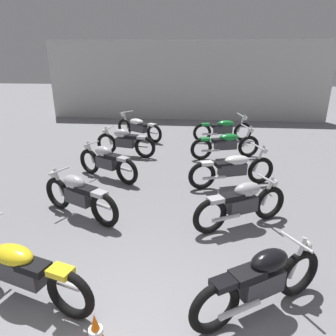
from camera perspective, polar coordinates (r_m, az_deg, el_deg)
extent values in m
cube|color=#BCBAB7|center=(14.88, 3.34, 15.87)|extent=(13.06, 0.24, 3.60)
torus|color=black|center=(4.07, -17.73, -21.54)|extent=(0.67, 0.30, 0.67)
cube|color=#38383D|center=(4.46, -25.62, -16.94)|extent=(0.70, 0.42, 0.28)
ellipsoid|color=yellow|center=(4.41, -26.97, -14.19)|extent=(0.67, 0.48, 0.22)
cube|color=black|center=(4.24, -23.83, -16.43)|extent=(0.45, 0.35, 0.10)
cube|color=yellow|center=(3.94, -19.39, -17.75)|extent=(0.33, 0.27, 0.08)
cylinder|color=silver|center=(4.29, -19.25, -19.57)|extent=(0.55, 0.23, 0.07)
torus|color=black|center=(6.64, -19.84, -4.44)|extent=(0.65, 0.41, 0.67)
torus|color=black|center=(5.73, -11.77, -7.66)|extent=(0.65, 0.41, 0.67)
cylinder|color=silver|center=(6.48, -19.68, -2.53)|extent=(0.25, 0.17, 0.56)
cube|color=#38383D|center=(6.13, -16.20, -5.11)|extent=(0.62, 0.48, 0.28)
ellipsoid|color=#B7B7BC|center=(6.09, -17.08, -2.49)|extent=(0.59, 0.49, 0.26)
cube|color=black|center=(5.89, -14.98, -3.90)|extent=(0.47, 0.40, 0.10)
cube|color=#B7B7BC|center=(5.67, -12.71, -4.70)|extent=(0.34, 0.31, 0.08)
cylinder|color=silver|center=(6.34, -19.62, -0.49)|extent=(0.25, 0.44, 0.04)
sphere|color=white|center=(6.54, -20.58, -1.13)|extent=(0.14, 0.14, 0.14)
cylinder|color=silver|center=(5.98, -12.61, -6.69)|extent=(0.52, 0.32, 0.07)
torus|color=black|center=(8.33, -14.41, 1.19)|extent=(0.64, 0.42, 0.67)
torus|color=black|center=(7.45, -7.69, -0.64)|extent=(0.64, 0.42, 0.67)
cylinder|color=silver|center=(8.19, -14.20, 2.80)|extent=(0.25, 0.18, 0.56)
cube|color=#38383D|center=(7.84, -11.29, 1.01)|extent=(0.62, 0.48, 0.28)
ellipsoid|color=#B7B7BC|center=(7.82, -11.95, 3.08)|extent=(0.59, 0.49, 0.26)
cube|color=black|center=(7.63, -10.22, 2.12)|extent=(0.47, 0.40, 0.10)
cube|color=#B7B7BC|center=(7.41, -8.38, 1.68)|extent=(0.34, 0.31, 0.08)
cylinder|color=silver|center=(8.07, -14.07, 4.49)|extent=(0.26, 0.44, 0.04)
sphere|color=white|center=(8.25, -14.94, 3.89)|extent=(0.14, 0.14, 0.14)
cylinder|color=silver|center=(7.70, -8.44, -0.11)|extent=(0.52, 0.32, 0.07)
torus|color=black|center=(9.87, -11.35, 4.46)|extent=(0.68, 0.25, 0.67)
torus|color=black|center=(9.33, -4.31, 3.87)|extent=(0.68, 0.25, 0.67)
cylinder|color=silver|center=(9.77, -11.04, 5.89)|extent=(0.25, 0.12, 0.56)
cube|color=#38383D|center=(9.55, -7.96, 4.76)|extent=(0.61, 0.35, 0.28)
ellipsoid|color=#B7B7BC|center=(9.53, -8.58, 6.42)|extent=(0.57, 0.38, 0.26)
cube|color=black|center=(9.41, -6.80, 5.83)|extent=(0.44, 0.32, 0.10)
cube|color=#B7B7BC|center=(9.28, -4.93, 5.69)|extent=(0.32, 0.25, 0.08)
cylinder|color=silver|center=(9.68, -10.83, 7.36)|extent=(0.14, 0.48, 0.04)
sphere|color=white|center=(9.80, -11.82, 6.73)|extent=(0.14, 0.14, 0.14)
cylinder|color=silver|center=(9.54, -5.41, 4.09)|extent=(0.55, 0.18, 0.07)
torus|color=black|center=(11.96, -8.10, 7.45)|extent=(0.63, 0.45, 0.67)
torus|color=black|center=(10.96, -2.57, 6.43)|extent=(0.63, 0.45, 0.67)
cylinder|color=silver|center=(11.84, -7.90, 8.86)|extent=(0.27, 0.21, 0.66)
cube|color=#38383D|center=(11.42, -5.47, 7.46)|extent=(0.69, 0.55, 0.28)
ellipsoid|color=white|center=(11.44, -5.87, 8.60)|extent=(0.68, 0.59, 0.22)
cube|color=black|center=(11.24, -4.67, 8.01)|extent=(0.47, 0.42, 0.10)
cube|color=white|center=(10.95, -3.00, 8.03)|extent=(0.34, 0.32, 0.08)
cylinder|color=silver|center=(11.74, -7.76, 10.31)|extent=(0.39, 0.59, 0.04)
sphere|color=white|center=(11.90, -8.42, 9.83)|extent=(0.14, 0.14, 0.14)
cylinder|color=silver|center=(11.22, -3.11, 6.65)|extent=(0.50, 0.35, 0.07)
torus|color=black|center=(4.52, 23.09, -17.55)|extent=(0.63, 0.45, 0.67)
torus|color=black|center=(3.80, 8.70, -24.31)|extent=(0.63, 0.45, 0.67)
cylinder|color=silver|center=(4.32, 22.85, -15.20)|extent=(0.24, 0.19, 0.56)
cube|color=#38383D|center=(4.06, 16.83, -19.72)|extent=(0.61, 0.51, 0.28)
ellipsoid|color=black|center=(3.95, 18.37, -16.06)|extent=(0.59, 0.51, 0.26)
cube|color=black|center=(3.81, 14.58, -18.62)|extent=(0.47, 0.42, 0.10)
cube|color=black|center=(3.64, 10.35, -20.37)|extent=(0.34, 0.32, 0.08)
cylinder|color=silver|center=(4.14, 22.79, -12.53)|extent=(0.29, 0.43, 0.04)
sphere|color=white|center=(4.34, 24.37, -13.05)|extent=(0.14, 0.14, 0.14)
cylinder|color=silver|center=(3.86, 13.24, -24.26)|extent=(0.50, 0.35, 0.07)
torus|color=black|center=(6.17, 18.36, -6.20)|extent=(0.64, 0.42, 0.67)
torus|color=black|center=(5.46, 7.82, -8.89)|extent=(0.64, 0.42, 0.67)
cylinder|color=silver|center=(6.01, 18.05, -4.14)|extent=(0.25, 0.18, 0.56)
cube|color=#38383D|center=(5.75, 13.51, -6.61)|extent=(0.62, 0.49, 0.28)
ellipsoid|color=#B7B7BC|center=(5.68, 14.56, -3.89)|extent=(0.59, 0.50, 0.26)
cube|color=black|center=(5.54, 11.83, -5.23)|extent=(0.47, 0.40, 0.10)
cube|color=#B7B7BC|center=(5.37, 8.90, -5.87)|extent=(0.34, 0.31, 0.08)
cylinder|color=silver|center=(5.88, 17.88, -1.94)|extent=(0.26, 0.44, 0.04)
sphere|color=white|center=(6.05, 19.21, -2.69)|extent=(0.14, 0.14, 0.14)
cylinder|color=silver|center=(5.50, 10.78, -9.11)|extent=(0.52, 0.33, 0.07)
torus|color=black|center=(7.77, 16.85, -0.45)|extent=(0.67, 0.32, 0.67)
torus|color=black|center=(7.16, 6.36, -1.45)|extent=(0.67, 0.32, 0.67)
cylinder|color=silver|center=(7.63, 16.57, 1.68)|extent=(0.28, 0.16, 0.66)
cube|color=#38383D|center=(7.40, 11.88, -0.21)|extent=(0.70, 0.44, 0.28)
ellipsoid|color=white|center=(7.37, 12.71, 1.45)|extent=(0.67, 0.50, 0.22)
cube|color=black|center=(7.27, 10.38, 0.68)|extent=(0.46, 0.36, 0.10)
cube|color=white|center=(7.09, 7.22, 0.87)|extent=(0.33, 0.28, 0.08)
cylinder|color=silver|center=(7.51, 16.41, 3.88)|extent=(0.26, 0.65, 0.04)
sphere|color=white|center=(7.65, 17.63, 3.09)|extent=(0.14, 0.14, 0.14)
cylinder|color=silver|center=(7.14, 8.59, -1.80)|extent=(0.54, 0.25, 0.07)
torus|color=black|center=(9.71, 14.76, 3.91)|extent=(0.67, 0.29, 0.67)
torus|color=black|center=(9.18, 6.23, 3.53)|extent=(0.67, 0.29, 0.67)
cylinder|color=silver|center=(9.60, 14.49, 5.67)|extent=(0.28, 0.14, 0.66)
cube|color=#38383D|center=(9.39, 10.65, 4.32)|extent=(0.70, 0.42, 0.28)
ellipsoid|color=#197F33|center=(9.37, 11.31, 5.64)|extent=(0.67, 0.48, 0.22)
cube|color=black|center=(9.28, 9.43, 5.10)|extent=(0.45, 0.34, 0.10)
cube|color=#197F33|center=(9.13, 6.90, 5.36)|extent=(0.32, 0.27, 0.08)
cylinder|color=silver|center=(9.50, 14.33, 7.46)|extent=(0.23, 0.66, 0.04)
sphere|color=white|center=(9.61, 15.36, 6.78)|extent=(0.14, 0.14, 0.14)
cylinder|color=silver|center=(9.14, 7.96, 3.25)|extent=(0.55, 0.22, 0.07)
torus|color=black|center=(11.53, 13.75, 6.58)|extent=(0.68, 0.24, 0.67)
torus|color=black|center=(11.13, 6.39, 6.54)|extent=(0.68, 0.24, 0.67)
cylinder|color=silver|center=(11.43, 13.50, 8.08)|extent=(0.28, 0.12, 0.66)
cube|color=#38383D|center=(11.28, 10.16, 7.07)|extent=(0.69, 0.37, 0.28)
ellipsoid|color=#197F33|center=(11.26, 10.73, 8.15)|extent=(0.65, 0.43, 0.22)
cube|color=black|center=(11.19, 9.12, 7.76)|extent=(0.44, 0.31, 0.10)
cube|color=#197F33|center=(11.08, 6.96, 8.05)|extent=(0.31, 0.25, 0.08)
cylinder|color=silver|center=(11.36, 13.34, 9.61)|extent=(0.17, 0.67, 0.04)
sphere|color=white|center=(11.44, 14.25, 9.00)|extent=(0.14, 0.14, 0.14)
cylinder|color=silver|center=(11.06, 7.79, 6.29)|extent=(0.55, 0.18, 0.07)
cone|color=orange|center=(3.67, -13.29, -27.73)|extent=(0.24, 0.24, 0.50)
cylinder|color=white|center=(3.66, -13.32, -27.46)|extent=(0.15, 0.15, 0.06)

